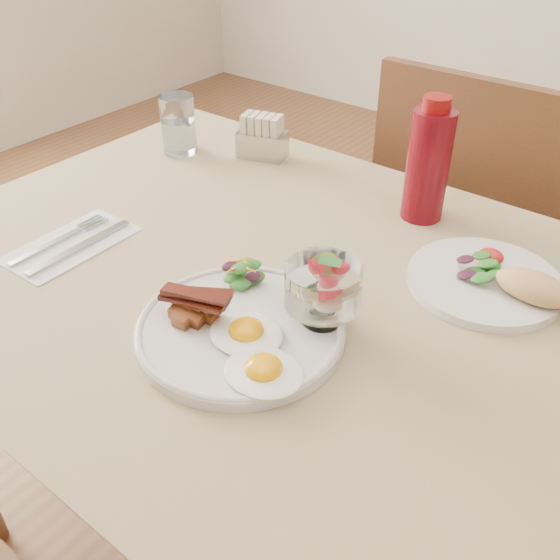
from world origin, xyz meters
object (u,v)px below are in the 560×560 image
at_px(main_plate, 240,330).
at_px(water_glass, 179,128).
at_px(second_plate, 496,281).
at_px(chair_far, 471,237).
at_px(fruit_cup, 323,286).
at_px(sugar_caddy, 262,139).
at_px(ketchup_bottle, 428,163).
at_px(table, 306,337).
at_px(hot_sauce_bottle, 419,189).

bearing_deg(main_plate, water_glass, 142.94).
bearing_deg(second_plate, chair_far, 113.59).
bearing_deg(second_plate, fruit_cup, -122.70).
xyz_separation_m(fruit_cup, water_glass, (-0.57, 0.30, -0.02)).
relative_size(fruit_cup, sugar_caddy, 0.92).
relative_size(main_plate, water_glass, 2.32).
bearing_deg(main_plate, sugar_caddy, 126.50).
bearing_deg(ketchup_bottle, chair_far, 93.79).
distance_m(table, hot_sauce_bottle, 0.32).
bearing_deg(chair_far, main_plate, -90.93).
distance_m(chair_far, main_plate, 0.83).
bearing_deg(second_plate, main_plate, -126.32).
bearing_deg(chair_far, fruit_cup, -84.85).
xyz_separation_m(table, sugar_caddy, (-0.35, 0.32, 0.13)).
height_order(main_plate, second_plate, second_plate).
bearing_deg(hot_sauce_bottle, sugar_caddy, 174.31).
relative_size(table, water_glass, 11.03).
bearing_deg(hot_sauce_bottle, water_glass, -174.60).
relative_size(second_plate, ketchup_bottle, 1.15).
bearing_deg(fruit_cup, second_plate, 57.30).
bearing_deg(fruit_cup, hot_sauce_bottle, 97.17).
relative_size(main_plate, sugar_caddy, 2.54).
bearing_deg(chair_far, water_glass, -139.86).
bearing_deg(sugar_caddy, hot_sauce_bottle, -22.82).
bearing_deg(main_plate, second_plate, 53.68).
bearing_deg(sugar_caddy, water_glass, -167.44).
bearing_deg(water_glass, table, -25.08).
height_order(table, sugar_caddy, sugar_caddy).
distance_m(table, ketchup_bottle, 0.36).
distance_m(second_plate, ketchup_bottle, 0.25).
bearing_deg(main_plate, chair_far, 89.07).
height_order(main_plate, hot_sauce_bottle, hot_sauce_bottle).
xyz_separation_m(chair_far, second_plate, (0.21, -0.49, 0.24)).
xyz_separation_m(fruit_cup, second_plate, (0.15, 0.23, -0.06)).
bearing_deg(ketchup_bottle, hot_sauce_bottle, -97.13).
bearing_deg(sugar_caddy, fruit_cup, -59.60).
bearing_deg(sugar_caddy, chair_far, 26.74).
bearing_deg(chair_far, hot_sauce_bottle, -86.72).
height_order(chair_far, main_plate, chair_far).
distance_m(main_plate, fruit_cup, 0.13).
distance_m(hot_sauce_bottle, water_glass, 0.53).
relative_size(second_plate, hot_sauce_bottle, 2.05).
distance_m(ketchup_bottle, hot_sauce_bottle, 0.05).
height_order(fruit_cup, sugar_caddy, fruit_cup).
height_order(fruit_cup, second_plate, fruit_cup).
distance_m(main_plate, second_plate, 0.38).
relative_size(table, sugar_caddy, 12.08).
xyz_separation_m(main_plate, water_glass, (-0.49, 0.37, 0.04)).
distance_m(second_plate, hot_sauce_bottle, 0.23).
height_order(second_plate, hot_sauce_bottle, hot_sauce_bottle).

